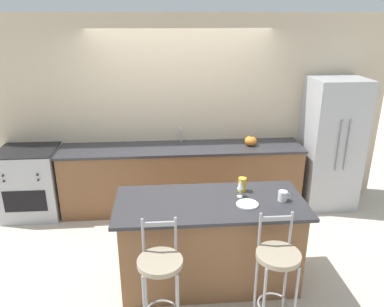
{
  "coord_description": "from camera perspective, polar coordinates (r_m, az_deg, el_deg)",
  "views": [
    {
      "loc": [
        -0.25,
        -4.55,
        2.68
      ],
      "look_at": [
        0.08,
        -0.46,
        1.14
      ],
      "focal_mm": 35.0,
      "sensor_mm": 36.0,
      "label": 1
    }
  ],
  "objects": [
    {
      "name": "ground_plane",
      "position": [
        5.29,
        -1.24,
        -9.92
      ],
      "size": [
        18.0,
        18.0,
        0.0
      ],
      "primitive_type": "plane",
      "color": "beige"
    },
    {
      "name": "wall_back",
      "position": [
        5.41,
        -1.79,
        6.32
      ],
      "size": [
        6.0,
        0.07,
        2.7
      ],
      "color": "beige",
      "rests_on": "ground_plane"
    },
    {
      "name": "back_counter",
      "position": [
        5.4,
        -1.52,
        -3.61
      ],
      "size": [
        3.38,
        0.67,
        0.94
      ],
      "color": "brown",
      "rests_on": "ground_plane"
    },
    {
      "name": "sink_faucet",
      "position": [
        5.37,
        -1.69,
        3.15
      ],
      "size": [
        0.02,
        0.13,
        0.22
      ],
      "color": "#ADAFB5",
      "rests_on": "back_counter"
    },
    {
      "name": "kitchen_island",
      "position": [
        3.96,
        2.69,
        -13.28
      ],
      "size": [
        1.88,
        0.84,
        0.94
      ],
      "color": "brown",
      "rests_on": "ground_plane"
    },
    {
      "name": "refrigerator",
      "position": [
        5.7,
        20.38,
        1.41
      ],
      "size": [
        0.73,
        0.71,
        1.87
      ],
      "color": "#ADAFB5",
      "rests_on": "ground_plane"
    },
    {
      "name": "oven_range",
      "position": [
        5.67,
        -23.22,
        -4.05
      ],
      "size": [
        0.77,
        0.69,
        0.96
      ],
      "color": "#ADAFB5",
      "rests_on": "ground_plane"
    },
    {
      "name": "bar_stool_near",
      "position": [
        3.31,
        -4.83,
        -17.88
      ],
      "size": [
        0.38,
        0.38,
        1.09
      ],
      "color": "#99999E",
      "rests_on": "ground_plane"
    },
    {
      "name": "bar_stool_far",
      "position": [
        3.45,
        12.81,
        -16.57
      ],
      "size": [
        0.38,
        0.38,
        1.09
      ],
      "color": "#99999E",
      "rests_on": "ground_plane"
    },
    {
      "name": "dinner_plate",
      "position": [
        3.7,
        8.45,
        -7.61
      ],
      "size": [
        0.22,
        0.22,
        0.02
      ],
      "color": "white",
      "rests_on": "kitchen_island"
    },
    {
      "name": "wine_glass",
      "position": [
        3.79,
        7.39,
        -4.77
      ],
      "size": [
        0.07,
        0.07,
        0.18
      ],
      "color": "white",
      "rests_on": "kitchen_island"
    },
    {
      "name": "coffee_mug",
      "position": [
        3.82,
        13.68,
        -6.3
      ],
      "size": [
        0.12,
        0.09,
        0.1
      ],
      "color": "white",
      "rests_on": "kitchen_island"
    },
    {
      "name": "tumbler_cup",
      "position": [
        3.93,
        7.65,
        -4.7
      ],
      "size": [
        0.08,
        0.08,
        0.15
      ],
      "color": "gold",
      "rests_on": "kitchen_island"
    },
    {
      "name": "pumpkin_decoration",
      "position": [
        5.32,
        8.94,
        1.91
      ],
      "size": [
        0.17,
        0.17,
        0.16
      ],
      "color": "orange",
      "rests_on": "back_counter"
    }
  ]
}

